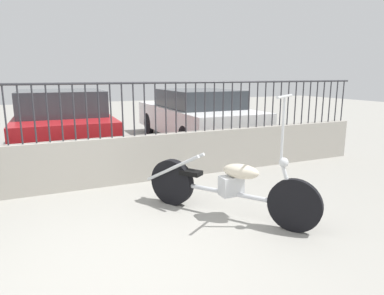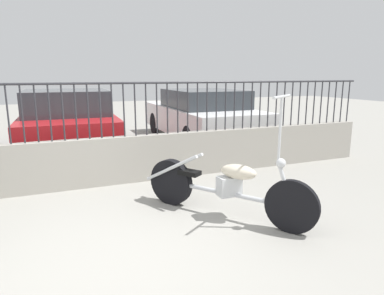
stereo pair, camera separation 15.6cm
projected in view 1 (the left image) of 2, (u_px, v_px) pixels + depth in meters
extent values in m
plane|color=gray|center=(119.00, 263.00, 3.25)|extent=(40.00, 40.00, 0.00)
cube|color=#9E998E|center=(84.00, 164.00, 5.31)|extent=(10.93, 0.18, 0.77)
cylinder|color=#2D2D33|center=(5.00, 115.00, 4.74)|extent=(0.02, 0.02, 0.87)
cylinder|color=#2D2D33|center=(20.00, 114.00, 4.81)|extent=(0.02, 0.02, 0.87)
cylinder|color=#2D2D33|center=(34.00, 114.00, 4.88)|extent=(0.02, 0.02, 0.87)
cylinder|color=#2D2D33|center=(48.00, 113.00, 4.96)|extent=(0.02, 0.02, 0.87)
cylinder|color=#2D2D33|center=(61.00, 112.00, 5.03)|extent=(0.02, 0.02, 0.87)
cylinder|color=#2D2D33|center=(74.00, 112.00, 5.10)|extent=(0.02, 0.02, 0.87)
cylinder|color=#2D2D33|center=(87.00, 111.00, 5.18)|extent=(0.02, 0.02, 0.87)
cylinder|color=#2D2D33|center=(99.00, 111.00, 5.25)|extent=(0.02, 0.02, 0.87)
cylinder|color=#2D2D33|center=(111.00, 110.00, 5.32)|extent=(0.02, 0.02, 0.87)
cylinder|color=#2D2D33|center=(122.00, 110.00, 5.40)|extent=(0.02, 0.02, 0.87)
cylinder|color=#2D2D33|center=(134.00, 109.00, 5.47)|extent=(0.02, 0.02, 0.87)
cylinder|color=#2D2D33|center=(145.00, 109.00, 5.54)|extent=(0.02, 0.02, 0.87)
cylinder|color=#2D2D33|center=(155.00, 108.00, 5.62)|extent=(0.02, 0.02, 0.87)
cylinder|color=#2D2D33|center=(166.00, 108.00, 5.69)|extent=(0.02, 0.02, 0.87)
cylinder|color=#2D2D33|center=(176.00, 108.00, 5.76)|extent=(0.02, 0.02, 0.87)
cylinder|color=#2D2D33|center=(186.00, 107.00, 5.84)|extent=(0.02, 0.02, 0.87)
cylinder|color=#2D2D33|center=(196.00, 107.00, 5.91)|extent=(0.02, 0.02, 0.87)
cylinder|color=#2D2D33|center=(205.00, 106.00, 5.98)|extent=(0.02, 0.02, 0.87)
cylinder|color=#2D2D33|center=(214.00, 106.00, 6.06)|extent=(0.02, 0.02, 0.87)
cylinder|color=#2D2D33|center=(223.00, 106.00, 6.13)|extent=(0.02, 0.02, 0.87)
cylinder|color=#2D2D33|center=(232.00, 105.00, 6.20)|extent=(0.02, 0.02, 0.87)
cylinder|color=#2D2D33|center=(241.00, 105.00, 6.28)|extent=(0.02, 0.02, 0.87)
cylinder|color=#2D2D33|center=(249.00, 105.00, 6.35)|extent=(0.02, 0.02, 0.87)
cylinder|color=#2D2D33|center=(257.00, 104.00, 6.42)|extent=(0.02, 0.02, 0.87)
cylinder|color=#2D2D33|center=(265.00, 104.00, 6.49)|extent=(0.02, 0.02, 0.87)
cylinder|color=#2D2D33|center=(273.00, 104.00, 6.57)|extent=(0.02, 0.02, 0.87)
cylinder|color=#2D2D33|center=(281.00, 103.00, 6.64)|extent=(0.02, 0.02, 0.87)
cylinder|color=#2D2D33|center=(288.00, 103.00, 6.71)|extent=(0.02, 0.02, 0.87)
cylinder|color=#2D2D33|center=(295.00, 103.00, 6.79)|extent=(0.02, 0.02, 0.87)
cylinder|color=#2D2D33|center=(303.00, 102.00, 6.86)|extent=(0.02, 0.02, 0.87)
cylinder|color=#2D2D33|center=(310.00, 102.00, 6.93)|extent=(0.02, 0.02, 0.87)
cylinder|color=#2D2D33|center=(316.00, 102.00, 7.01)|extent=(0.02, 0.02, 0.87)
cylinder|color=#2D2D33|center=(323.00, 101.00, 7.08)|extent=(0.02, 0.02, 0.87)
cylinder|color=#2D2D33|center=(330.00, 101.00, 7.15)|extent=(0.02, 0.02, 0.87)
cylinder|color=#2D2D33|center=(336.00, 101.00, 7.23)|extent=(0.02, 0.02, 0.87)
cylinder|color=#2D2D33|center=(343.00, 101.00, 7.30)|extent=(0.02, 0.02, 0.87)
cylinder|color=#2D2D33|center=(78.00, 84.00, 5.05)|extent=(10.93, 0.04, 0.04)
cylinder|color=black|center=(294.00, 205.00, 3.84)|extent=(0.41, 0.55, 0.62)
cylinder|color=black|center=(172.00, 182.00, 4.67)|extent=(0.45, 0.58, 0.63)
cylinder|color=#B7BABF|center=(227.00, 193.00, 4.26)|extent=(0.92, 1.28, 0.06)
cube|color=silver|center=(231.00, 186.00, 4.21)|extent=(0.28, 0.18, 0.24)
ellipsoid|color=beige|center=(241.00, 171.00, 4.11)|extent=(0.43, 0.49, 0.18)
cube|color=black|center=(191.00, 173.00, 4.49)|extent=(0.29, 0.32, 0.06)
cylinder|color=silver|center=(288.00, 183.00, 3.84)|extent=(0.16, 0.21, 0.51)
sphere|color=silver|center=(284.00, 162.00, 3.82)|extent=(0.11, 0.11, 0.11)
cylinder|color=silver|center=(283.00, 129.00, 3.76)|extent=(0.03, 0.03, 0.71)
cylinder|color=silver|center=(285.00, 96.00, 3.68)|extent=(0.44, 0.32, 0.03)
cylinder|color=silver|center=(172.00, 168.00, 4.54)|extent=(0.51, 0.70, 0.47)
cylinder|color=silver|center=(178.00, 166.00, 4.66)|extent=(0.51, 0.70, 0.47)
cylinder|color=black|center=(24.00, 134.00, 8.35)|extent=(0.13, 0.64, 0.64)
cylinder|color=black|center=(97.00, 130.00, 9.01)|extent=(0.13, 0.64, 0.64)
cylinder|color=black|center=(16.00, 156.00, 6.16)|extent=(0.13, 0.64, 0.64)
cylinder|color=black|center=(113.00, 148.00, 6.82)|extent=(0.13, 0.64, 0.64)
cube|color=#AD191E|center=(63.00, 129.00, 7.53)|extent=(1.97, 3.96, 0.68)
cube|color=#2D3338|center=(61.00, 102.00, 7.23)|extent=(1.73, 1.92, 0.51)
cylinder|color=black|center=(149.00, 124.00, 10.14)|extent=(0.11, 0.64, 0.64)
cylinder|color=black|center=(203.00, 121.00, 10.84)|extent=(0.11, 0.64, 0.64)
cylinder|color=black|center=(185.00, 140.00, 7.64)|extent=(0.11, 0.64, 0.64)
cylinder|color=black|center=(252.00, 134.00, 8.34)|extent=(0.11, 0.64, 0.64)
cube|color=silver|center=(195.00, 119.00, 9.19)|extent=(1.91, 4.52, 0.67)
cube|color=#2D3338|center=(199.00, 99.00, 8.87)|extent=(1.70, 2.17, 0.45)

